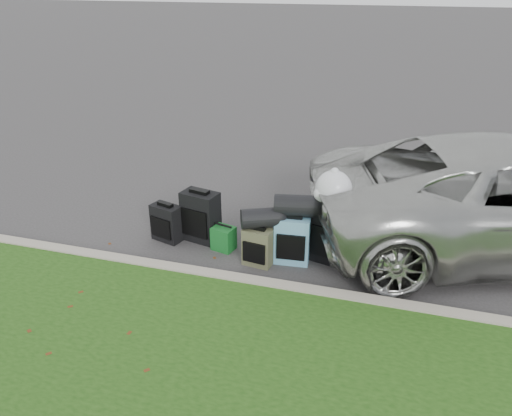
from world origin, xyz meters
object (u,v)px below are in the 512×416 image
(suitcase_small_black, at_px, (167,223))
(suitcase_teal, at_px, (292,240))
(suitcase_olive, at_px, (258,247))
(suitcase_large_black_right, at_px, (331,235))
(suitcase_large_black_left, at_px, (201,216))
(tote_green, at_px, (224,238))
(tote_navy, at_px, (254,224))

(suitcase_small_black, relative_size, suitcase_teal, 0.83)
(suitcase_olive, distance_m, suitcase_large_black_right, 1.01)
(suitcase_large_black_left, height_order, tote_green, suitcase_large_black_left)
(tote_green, distance_m, tote_navy, 0.69)
(suitcase_teal, xyz_separation_m, tote_navy, (-0.74, 0.68, -0.21))
(suitcase_olive, xyz_separation_m, tote_navy, (-0.32, 0.88, -0.14))
(suitcase_small_black, distance_m, suitcase_large_black_right, 2.43)
(suitcase_teal, relative_size, tote_green, 1.95)
(suitcase_small_black, distance_m, suitcase_teal, 1.92)
(suitcase_olive, bearing_deg, suitcase_large_black_right, 29.89)
(tote_navy, bearing_deg, suitcase_large_black_left, -124.02)
(suitcase_olive, bearing_deg, tote_green, 164.73)
(tote_navy, bearing_deg, tote_green, -90.29)
(suitcase_large_black_left, height_order, suitcase_large_black_right, suitcase_large_black_right)
(suitcase_small_black, bearing_deg, suitcase_olive, 5.55)
(suitcase_olive, bearing_deg, suitcase_large_black_left, 164.40)
(suitcase_teal, height_order, tote_navy, suitcase_teal)
(suitcase_small_black, distance_m, tote_green, 0.91)
(tote_green, bearing_deg, tote_navy, 79.92)
(suitcase_large_black_left, xyz_separation_m, tote_green, (0.42, -0.18, -0.21))
(suitcase_small_black, relative_size, tote_green, 1.61)
(suitcase_large_black_right, relative_size, tote_navy, 3.09)
(suitcase_large_black_left, bearing_deg, tote_green, -11.64)
(suitcase_olive, distance_m, tote_navy, 0.94)
(suitcase_olive, height_order, tote_navy, suitcase_olive)
(suitcase_small_black, relative_size, suitcase_large_black_left, 0.73)
(suitcase_teal, relative_size, suitcase_large_black_right, 0.84)
(suitcase_large_black_left, height_order, suitcase_teal, suitcase_large_black_left)
(suitcase_olive, relative_size, tote_green, 1.55)
(tote_green, height_order, tote_navy, tote_green)
(suitcase_large_black_left, distance_m, suitcase_olive, 1.10)
(suitcase_teal, relative_size, tote_navy, 2.60)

